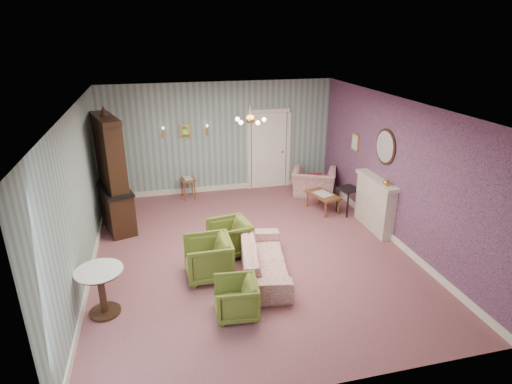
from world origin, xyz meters
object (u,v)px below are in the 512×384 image
object	(u,v)px
fireplace	(375,204)
pedestal_table	(102,292)
olive_chair_a	(236,297)
dresser	(110,170)
olive_chair_b	(208,256)
coffee_table	(323,202)
olive_chair_c	(229,236)
wingback_chair	(314,178)
side_table_black	(348,201)
sofa_chintz	(264,254)

from	to	relation	value
fireplace	pedestal_table	distance (m)	5.78
olive_chair_a	dresser	xyz separation A→B (m)	(-1.98, 3.74, 0.98)
olive_chair_b	coffee_table	xyz separation A→B (m)	(3.07, 2.24, -0.19)
olive_chair_c	coffee_table	distance (m)	2.97
olive_chair_c	dresser	world-z (taller)	dresser
olive_chair_c	wingback_chair	xyz separation A→B (m)	(2.71, 2.51, 0.10)
olive_chair_c	wingback_chair	distance (m)	3.70
olive_chair_a	dresser	distance (m)	4.34
wingback_chair	olive_chair_b	bearing A→B (deg)	70.08
fireplace	side_table_black	bearing A→B (deg)	104.00
dresser	fireplace	xyz separation A→B (m)	(5.51, -1.47, -0.73)
olive_chair_a	wingback_chair	xyz separation A→B (m)	(2.96, 4.42, 0.15)
sofa_chintz	olive_chair_a	bearing A→B (deg)	154.91
wingback_chair	fireplace	size ratio (longest dim) A/B	0.78
sofa_chintz	coffee_table	world-z (taller)	sofa_chintz
olive_chair_c	sofa_chintz	xyz separation A→B (m)	(0.47, -0.86, 0.01)
olive_chair_a	olive_chair_b	distance (m)	1.21
fireplace	side_table_black	world-z (taller)	fireplace
sofa_chintz	side_table_black	distance (m)	3.33
sofa_chintz	coffee_table	distance (m)	3.17
wingback_chair	side_table_black	xyz separation A→B (m)	(0.36, -1.30, -0.15)
olive_chair_a	fireplace	distance (m)	4.20
coffee_table	pedestal_table	world-z (taller)	pedestal_table
olive_chair_a	fireplace	bearing A→B (deg)	127.91
olive_chair_c	wingback_chair	size ratio (longest dim) A/B	0.69
olive_chair_b	fireplace	size ratio (longest dim) A/B	0.58
olive_chair_a	coffee_table	size ratio (longest dim) A/B	0.77
olive_chair_c	coffee_table	size ratio (longest dim) A/B	0.88
wingback_chair	coffee_table	bearing A→B (deg)	106.26
olive_chair_a	olive_chair_b	xyz separation A→B (m)	(-0.27, 1.18, 0.08)
side_table_black	wingback_chair	bearing A→B (deg)	105.40
olive_chair_b	dresser	bearing A→B (deg)	-146.39
olive_chair_a	fireplace	size ratio (longest dim) A/B	0.47
olive_chair_a	olive_chair_c	bearing A→B (deg)	177.75
olive_chair_b	coffee_table	size ratio (longest dim) A/B	0.95
olive_chair_b	side_table_black	xyz separation A→B (m)	(3.58, 1.94, -0.08)
coffee_table	pedestal_table	distance (m)	5.59
dresser	fireplace	world-z (taller)	dresser
wingback_chair	dresser	distance (m)	5.06
olive_chair_a	olive_chair_c	xyz separation A→B (m)	(0.25, 1.91, 0.05)
sofa_chintz	side_table_black	size ratio (longest dim) A/B	3.06
olive_chair_a	olive_chair_b	size ratio (longest dim) A/B	0.81
olive_chair_c	wingback_chair	world-z (taller)	wingback_chair
fireplace	dresser	bearing A→B (deg)	165.10
olive_chair_b	side_table_black	distance (m)	4.07
olive_chair_a	side_table_black	world-z (taller)	olive_chair_a
dresser	coffee_table	size ratio (longest dim) A/B	3.06
olive_chair_b	fireplace	xyz separation A→B (m)	(3.79, 1.09, 0.17)
dresser	fireplace	distance (m)	5.75
wingback_chair	coffee_table	world-z (taller)	wingback_chair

